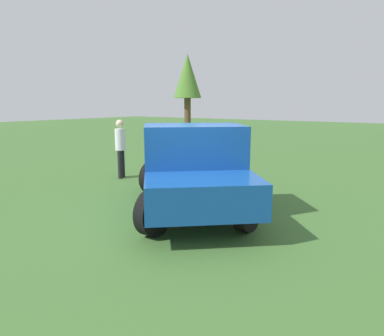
% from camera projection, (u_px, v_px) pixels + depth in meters
% --- Properties ---
extents(ground_plane, '(80.00, 80.00, 0.00)m').
position_uv_depth(ground_plane, '(185.00, 219.00, 6.86)').
color(ground_plane, '#3D662D').
extents(pickup_truck, '(4.67, 4.45, 1.83)m').
position_uv_depth(pickup_truck, '(193.00, 166.00, 7.27)').
color(pickup_truck, black).
rests_on(pickup_truck, ground_plane).
extents(person_bystander, '(0.43, 0.43, 1.77)m').
position_uv_depth(person_bystander, '(121.00, 145.00, 10.53)').
color(person_bystander, black).
rests_on(person_bystander, ground_plane).
extents(tree_back_right, '(2.16, 2.16, 6.03)m').
position_uv_depth(tree_back_right, '(187.00, 78.00, 26.97)').
color(tree_back_right, brown).
rests_on(tree_back_right, ground_plane).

